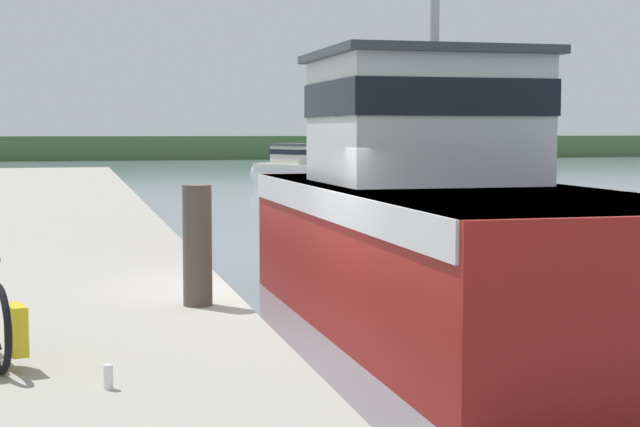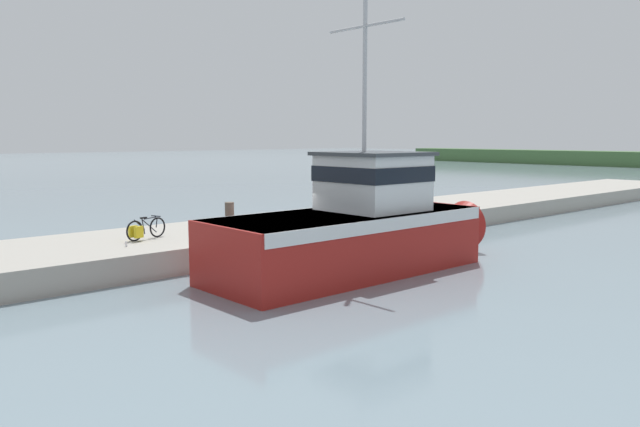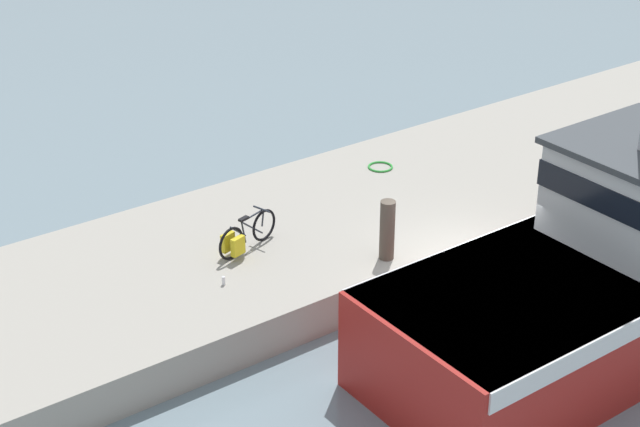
# 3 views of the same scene
# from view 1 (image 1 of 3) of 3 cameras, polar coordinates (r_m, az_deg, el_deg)

# --- Properties ---
(ground_plane) EXTENTS (320.00, 320.00, 0.00)m
(ground_plane) POSITION_cam_1_polar(r_m,az_deg,el_deg) (11.99, -1.92, -8.26)
(ground_plane) COLOR gray
(far_shoreline) EXTENTS (180.00, 5.00, 2.21)m
(far_shoreline) POSITION_cam_1_polar(r_m,az_deg,el_deg) (99.10, 4.96, 3.89)
(far_shoreline) COLOR #426638
(far_shoreline) RESTS_ON ground_plane
(fishing_boat_main) EXTENTS (3.66, 11.06, 9.14)m
(fishing_boat_main) POSITION_cam_1_polar(r_m,az_deg,el_deg) (13.88, 6.88, -0.40)
(fishing_boat_main) COLOR maroon
(fishing_boat_main) RESTS_ON ground_plane
(boat_green_anchored) EXTENTS (4.42, 6.89, 2.13)m
(boat_green_anchored) POSITION_cam_1_polar(r_m,az_deg,el_deg) (45.52, -0.92, 2.50)
(boat_green_anchored) COLOR silver
(boat_green_anchored) RESTS_ON ground_plane
(mooring_post) EXTENTS (0.31, 0.31, 1.29)m
(mooring_post) POSITION_cam_1_polar(r_m,az_deg,el_deg) (10.52, -7.15, -1.85)
(mooring_post) COLOR #51473D
(mooring_post) RESTS_ON dock_pier
(water_bottle_by_bike) EXTENTS (0.07, 0.07, 0.18)m
(water_bottle_by_bike) POSITION_cam_1_polar(r_m,az_deg,el_deg) (7.33, -12.21, -9.28)
(water_bottle_by_bike) COLOR silver
(water_bottle_by_bike) RESTS_ON dock_pier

